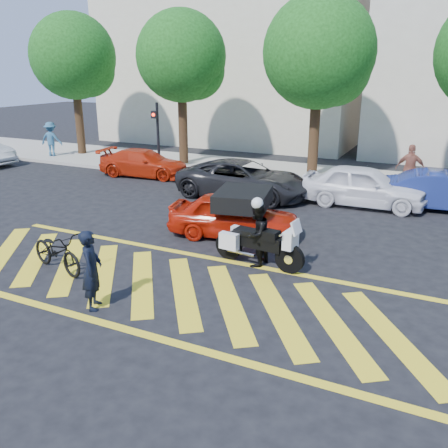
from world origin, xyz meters
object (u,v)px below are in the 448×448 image
at_px(parked_mid_right, 364,186).
at_px(red_convertible, 234,215).
at_px(parked_left, 144,163).
at_px(officer_bike, 92,270).
at_px(parked_mid_left, 243,179).
at_px(officer_moto, 257,235).
at_px(parked_right, 445,191).
at_px(police_motorcycle, 257,243).
at_px(bicycle, 57,251).

bearing_deg(parked_mid_right, red_convertible, 149.21).
height_order(parked_left, parked_mid_right, parked_mid_right).
distance_m(officer_bike, parked_mid_left, 9.29).
bearing_deg(officer_moto, officer_bike, -25.50).
bearing_deg(parked_right, officer_bike, 143.48).
bearing_deg(red_convertible, officer_moto, -152.22).
bearing_deg(police_motorcycle, parked_mid_left, 122.70).
distance_m(officer_moto, red_convertible, 2.16).
height_order(bicycle, officer_moto, officer_moto).
bearing_deg(parked_left, bicycle, -163.22).
relative_size(officer_moto, parked_right, 0.40).
bearing_deg(bicycle, parked_right, -25.97).
distance_m(police_motorcycle, parked_mid_left, 6.47).
height_order(red_convertible, parked_mid_left, parked_mid_left).
height_order(officer_moto, parked_mid_right, officer_moto).
xyz_separation_m(officer_moto, parked_left, (-8.31, 7.20, -0.20)).
relative_size(bicycle, red_convertible, 0.51).
xyz_separation_m(bicycle, officer_moto, (4.17, 2.38, 0.30)).
distance_m(bicycle, police_motorcycle, 4.82).
height_order(officer_bike, red_convertible, officer_bike).
bearing_deg(parked_mid_left, officer_moto, -153.97).
distance_m(officer_bike, red_convertible, 5.19).
bearing_deg(officer_moto, parked_left, -124.63).
relative_size(officer_moto, parked_mid_left, 0.32).
bearing_deg(officer_moto, red_convertible, -134.41).
distance_m(parked_left, parked_mid_right, 9.74).
relative_size(officer_moto, parked_left, 0.39).
height_order(bicycle, police_motorcycle, police_motorcycle).
bearing_deg(officer_bike, police_motorcycle, -60.81).
relative_size(police_motorcycle, parked_right, 0.60).
distance_m(bicycle, parked_left, 10.43).
distance_m(officer_bike, officer_moto, 4.07).
xyz_separation_m(officer_moto, parked_mid_left, (-2.86, 5.80, -0.11)).
relative_size(officer_bike, parked_mid_left, 0.33).
distance_m(officer_bike, parked_left, 12.32).
distance_m(parked_mid_left, parked_right, 7.00).
bearing_deg(parked_right, parked_mid_right, 97.87).
xyz_separation_m(police_motorcycle, officer_moto, (-0.02, -0.00, 0.22)).
relative_size(parked_left, parked_mid_left, 0.83).
bearing_deg(parked_mid_left, police_motorcycle, -153.83).
xyz_separation_m(parked_mid_left, parked_right, (6.86, 1.40, -0.03)).
distance_m(parked_mid_right, parked_right, 2.68).
bearing_deg(officer_moto, bicycle, -54.03).
bearing_deg(officer_bike, officer_moto, -60.65).
xyz_separation_m(police_motorcycle, parked_mid_right, (1.39, 6.53, 0.15)).
xyz_separation_m(officer_moto, parked_mid_right, (1.40, 6.53, -0.08)).
xyz_separation_m(officer_moto, parked_right, (4.00, 7.20, -0.14)).
bearing_deg(red_convertible, officer_bike, 159.79).
height_order(officer_bike, police_motorcycle, officer_bike).
distance_m(bicycle, officer_moto, 4.81).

